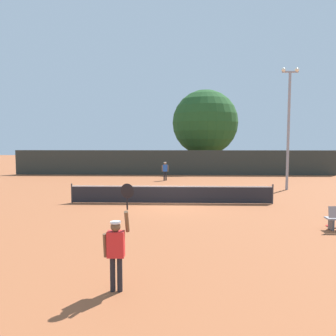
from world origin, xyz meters
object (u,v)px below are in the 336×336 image
object	(u,v)px
light_pole	(289,121)
parked_car_mid	(226,162)
large_tree	(205,123)
parked_car_far	(251,162)
player_serving	(116,245)
tennis_ball	(224,202)
parked_car_near	(151,163)
player_receiving	(165,169)
spare_racket	(330,226)

from	to	relation	value
light_pole	parked_car_mid	xyz separation A→B (m)	(-1.67, 17.24, -3.96)
large_tree	parked_car_far	distance (m)	8.07
player_serving	tennis_ball	world-z (taller)	player_serving
parked_car_near	large_tree	bearing A→B (deg)	-4.08
player_serving	player_receiving	xyz separation A→B (m)	(0.32, 20.79, -0.10)
tennis_ball	large_tree	bearing A→B (deg)	88.28
tennis_ball	parked_car_mid	xyz separation A→B (m)	(3.35, 22.16, 0.74)
player_serving	tennis_ball	size ratio (longest dim) A/B	35.93
large_tree	light_pole	bearing A→B (deg)	-74.28
spare_racket	parked_car_near	distance (m)	27.15
player_receiving	light_pole	world-z (taller)	light_pole
light_pole	large_tree	distance (m)	16.28
parked_car_far	light_pole	bearing A→B (deg)	-90.10
parked_car_near	light_pole	bearing A→B (deg)	-59.81
spare_racket	parked_car_mid	world-z (taller)	parked_car_mid
tennis_ball	parked_car_mid	distance (m)	22.43
player_serving	parked_car_mid	xyz separation A→B (m)	(7.33, 32.96, -0.29)
spare_racket	parked_car_far	bearing A→B (deg)	83.64
large_tree	parked_car_mid	world-z (taller)	large_tree
parked_car_near	player_receiving	bearing A→B (deg)	-83.14
player_serving	parked_car_mid	bearing A→B (deg)	77.47
spare_racket	light_pole	size ratio (longest dim) A/B	0.06
large_tree	parked_car_near	distance (m)	7.95
player_receiving	tennis_ball	world-z (taller)	player_receiving
player_serving	light_pole	size ratio (longest dim) A/B	0.29
large_tree	parked_car_mid	bearing A→B (deg)	30.22
large_tree	parked_car_mid	size ratio (longest dim) A/B	2.10
parked_car_near	tennis_ball	bearing A→B (deg)	-78.78
tennis_ball	spare_racket	size ratio (longest dim) A/B	0.13
spare_racket	large_tree	distance (m)	26.30
tennis_ball	spare_racket	xyz separation A→B (m)	(3.46, -4.99, -0.01)
parked_car_near	parked_car_mid	bearing A→B (deg)	5.69
spare_racket	tennis_ball	bearing A→B (deg)	124.74
tennis_ball	light_pole	world-z (taller)	light_pole
player_serving	large_tree	xyz separation A→B (m)	(4.59, 31.37, 4.44)
player_serving	parked_car_near	size ratio (longest dim) A/B	0.56
parked_car_near	parked_car_far	world-z (taller)	same
light_pole	parked_car_far	size ratio (longest dim) A/B	1.92
parked_car_near	parked_car_mid	xyz separation A→B (m)	(9.13, 1.64, 0.00)
light_pole	parked_car_far	distance (m)	18.78
parked_car_mid	large_tree	bearing A→B (deg)	-158.21
tennis_ball	parked_car_far	bearing A→B (deg)	74.11
large_tree	parked_car_far	xyz separation A→B (m)	(5.99, 2.64, -4.73)
tennis_ball	parked_car_near	bearing A→B (deg)	105.72
spare_racket	parked_car_far	xyz separation A→B (m)	(3.15, 28.20, 0.76)
player_serving	large_tree	world-z (taller)	large_tree
player_receiving	spare_racket	xyz separation A→B (m)	(7.12, -14.98, -0.94)
player_serving	large_tree	bearing A→B (deg)	81.67
player_receiving	parked_car_far	size ratio (longest dim) A/B	0.36
parked_car_far	large_tree	bearing A→B (deg)	-151.37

